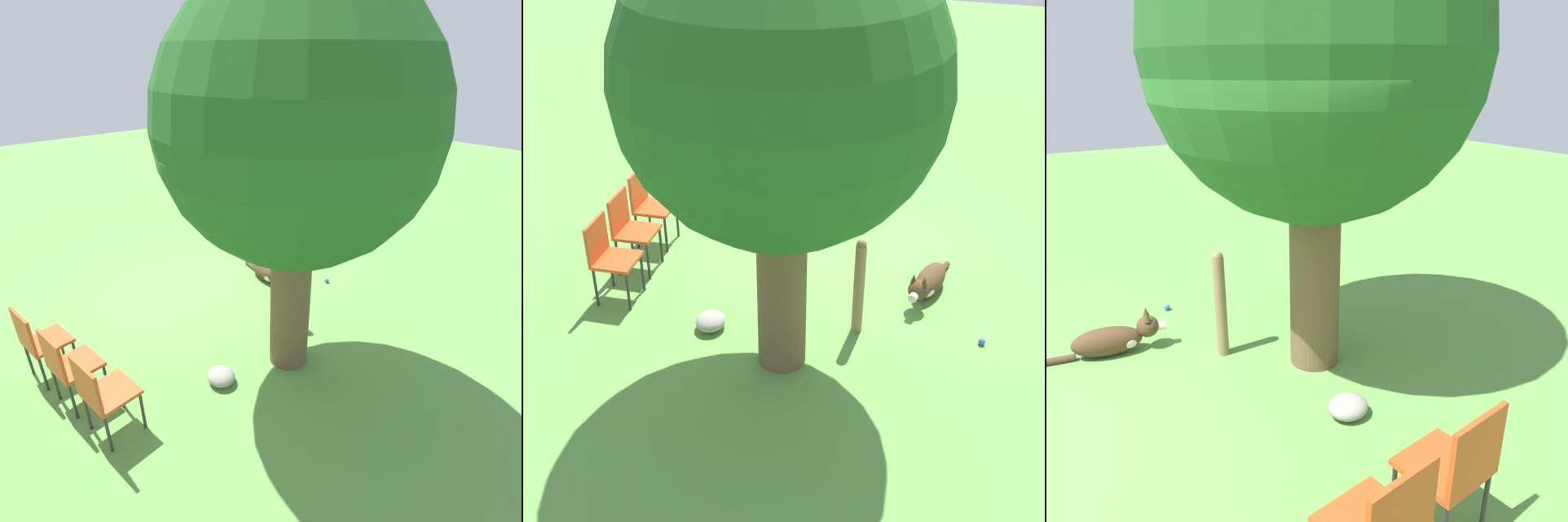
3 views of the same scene
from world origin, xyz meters
The scene contains 9 objects.
ground_plane centered at (0.00, 0.00, 0.00)m, with size 30.00×30.00×0.00m, color #609947.
oak_tree centered at (-0.04, 1.45, 2.64)m, with size 2.63×2.63×3.99m.
dog centered at (-1.15, -0.09, 0.15)m, with size 0.39×1.12×0.40m.
fence_post centered at (-0.59, 0.77, 0.52)m, with size 0.11×0.11×1.04m.
red_chair_0 centered at (2.18, -0.15, 0.53)m, with size 0.46×0.48×0.91m.
red_chair_1 centered at (2.09, 0.45, 0.53)m, with size 0.46×0.48×0.91m.
red_chair_2 centered at (2.00, 1.05, 0.53)m, with size 0.46×0.48×0.91m.
tennis_ball centered at (-1.80, 0.61, 0.03)m, with size 0.07×0.07×0.07m.
garden_rock centered at (0.80, 1.22, 0.08)m, with size 0.29×0.33×0.16m.
Camera 2 is at (-1.82, 6.53, 4.38)m, focal length 50.00 mm.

